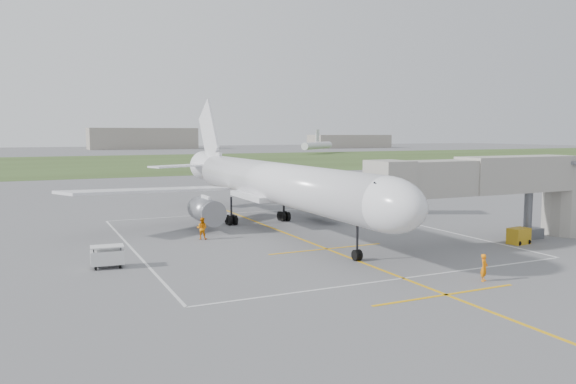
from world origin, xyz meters
name	(u,v)px	position (x,y,z in m)	size (l,w,h in m)	color
ground	(276,229)	(0.00, 0.00, 0.00)	(700.00, 700.00, 0.00)	#5D5D60
grass_strip	(104,163)	(0.00, 130.00, 0.01)	(700.00, 120.00, 0.02)	#364B20
apron_markings	(303,240)	(0.00, -5.82, 0.01)	(28.20, 60.00, 0.01)	#ECA90D
airliner	(273,183)	(0.00, 0.75, 4.39)	(38.93, 46.75, 13.52)	silver
jet_bridge	(510,185)	(15.72, -13.50, 4.74)	(23.40, 5.00, 7.20)	#9A958B
gpu_unit	(519,236)	(15.42, -14.95, 0.66)	(1.90, 1.44, 1.33)	#B28516
baggage_cart	(107,256)	(-16.59, -9.11, 0.78)	(2.28, 1.48, 1.52)	silver
ramp_worker_nose	(484,268)	(4.13, -22.65, 0.85)	(0.62, 0.41, 1.71)	orange
ramp_worker_wing	(202,228)	(-7.79, -1.83, 0.95)	(0.93, 0.72, 1.91)	orange
distant_hangars	(36,141)	(-16.15, 265.19, 5.17)	(345.00, 49.00, 12.00)	gray
distant_aircraft	(89,148)	(-0.38, 167.52, 3.59)	(215.10, 45.40, 8.85)	silver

